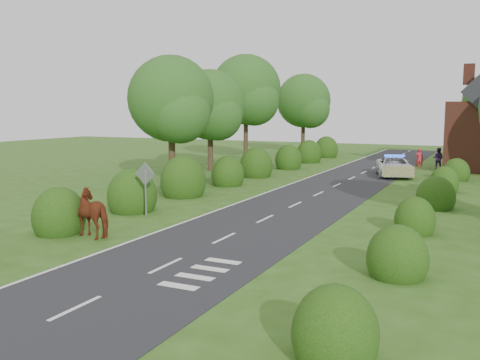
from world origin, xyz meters
The scene contains 14 objects.
ground centered at (0.00, 0.00, 0.00)m, with size 120.00×120.00×0.00m, color #315014.
road centered at (0.00, 15.00, 0.01)m, with size 6.00×70.00×0.02m, color black.
road_markings centered at (-1.60, 12.93, 0.03)m, with size 4.96×70.00×0.01m.
hedgerow_left centered at (-6.51, 11.69, 0.75)m, with size 2.75×50.41×3.00m.
hedgerow_right centered at (6.60, 11.21, 0.55)m, with size 2.10×45.78×2.10m.
tree_left_a centered at (-9.75, 11.86, 5.34)m, with size 5.74×5.60×8.38m.
tree_left_b centered at (-11.25, 19.86, 5.04)m, with size 5.74×5.60×8.07m.
tree_left_c centered at (-12.70, 29.83, 6.53)m, with size 6.97×6.80×10.22m.
tree_left_d centered at (-10.23, 39.85, 5.64)m, with size 6.15×6.00×8.89m.
road_sign centered at (-5.00, 2.00, 1.65)m, with size 1.06×0.08×2.53m.
cow centered at (-4.63, -1.77, 0.78)m, with size 1.16×2.20×1.56m, color #5E2118.
police_van centered at (2.50, 22.55, 0.72)m, with size 3.69×5.67×1.59m.
pedestrian_red centered at (3.52, 28.58, 0.86)m, with size 0.63×0.41×1.72m, color red.
pedestrian_purple centered at (4.96, 28.87, 0.90)m, with size 0.87×0.68×1.79m, color #3E2064.
Camera 1 is at (9.06, -17.63, 4.84)m, focal length 40.00 mm.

